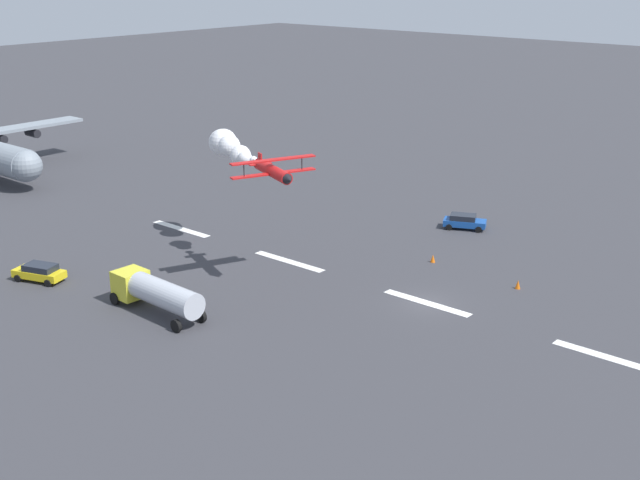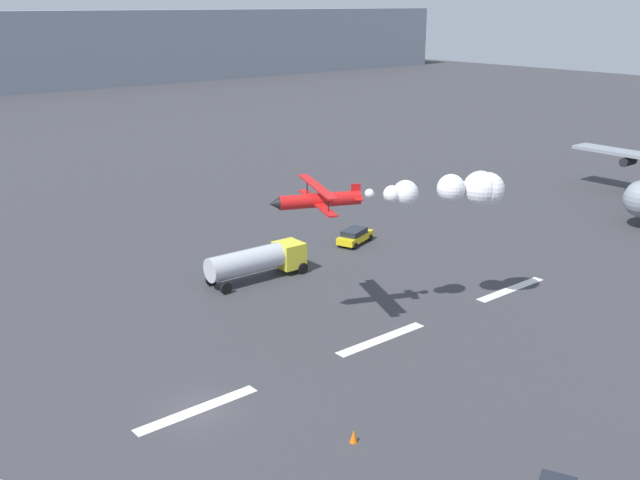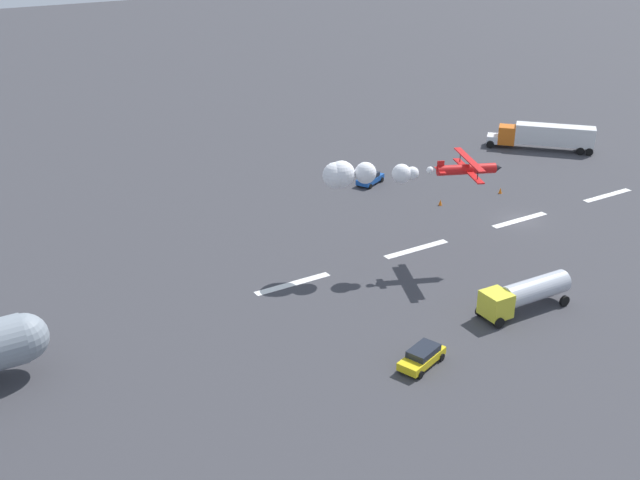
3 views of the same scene
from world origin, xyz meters
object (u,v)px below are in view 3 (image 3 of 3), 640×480
(followme_car_yellow, at_px, (370,178))
(traffic_cone_far, at_px, (440,202))
(stunt_biplane_red, at_px, (370,173))
(semi_truck_orange, at_px, (544,135))
(airport_staff_sedan, at_px, (422,356))
(traffic_cone_near, at_px, (500,191))
(fuel_tanker_truck, at_px, (524,294))

(followme_car_yellow, height_order, traffic_cone_far, followme_car_yellow)
(stunt_biplane_red, distance_m, semi_truck_orange, 48.05)
(stunt_biplane_red, distance_m, traffic_cone_far, 21.14)
(semi_truck_orange, distance_m, airport_staff_sedan, 61.50)
(stunt_biplane_red, bearing_deg, traffic_cone_near, -162.92)
(stunt_biplane_red, height_order, followme_car_yellow, stunt_biplane_red)
(fuel_tanker_truck, relative_size, followme_car_yellow, 1.98)
(stunt_biplane_red, xyz_separation_m, airport_staff_sedan, (6.63, 17.05, -8.93))
(traffic_cone_near, distance_m, traffic_cone_far, 9.03)
(stunt_biplane_red, height_order, traffic_cone_near, stunt_biplane_red)
(stunt_biplane_red, relative_size, fuel_tanker_truck, 1.79)
(traffic_cone_far, bearing_deg, followme_car_yellow, -74.27)
(followme_car_yellow, height_order, traffic_cone_near, followme_car_yellow)
(stunt_biplane_red, distance_m, airport_staff_sedan, 20.36)
(stunt_biplane_red, distance_m, fuel_tanker_truck, 18.18)
(followme_car_yellow, distance_m, traffic_cone_near, 16.46)
(semi_truck_orange, relative_size, airport_staff_sedan, 2.67)
(stunt_biplane_red, bearing_deg, semi_truck_orange, -157.74)
(fuel_tanker_truck, distance_m, followme_car_yellow, 35.01)
(semi_truck_orange, bearing_deg, airport_staff_sedan, 34.73)
(airport_staff_sedan, distance_m, traffic_cone_near, 40.94)
(traffic_cone_near, bearing_deg, stunt_biplane_red, 17.08)
(followme_car_yellow, xyz_separation_m, traffic_cone_far, (-2.96, 10.50, -0.44))
(fuel_tanker_truck, relative_size, airport_staff_sedan, 1.90)
(airport_staff_sedan, xyz_separation_m, traffic_cone_near, (-32.43, -24.98, -0.44))
(stunt_biplane_red, height_order, traffic_cone_far, stunt_biplane_red)
(traffic_cone_far, bearing_deg, semi_truck_orange, -161.19)
(fuel_tanker_truck, relative_size, traffic_cone_near, 12.24)
(stunt_biplane_red, relative_size, semi_truck_orange, 1.27)
(airport_staff_sedan, xyz_separation_m, traffic_cone_far, (-23.45, -25.80, -0.44))
(semi_truck_orange, bearing_deg, traffic_cone_far, 18.81)
(traffic_cone_near, bearing_deg, fuel_tanker_truck, 49.89)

